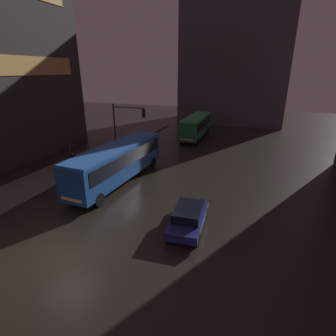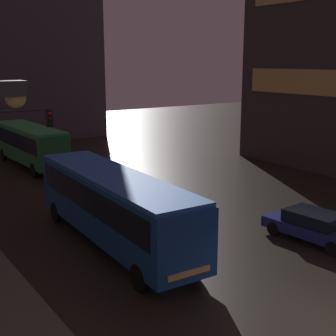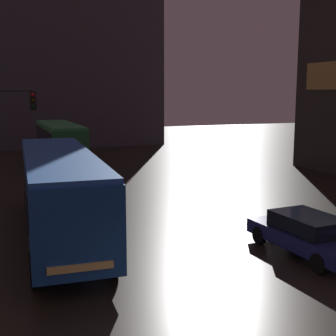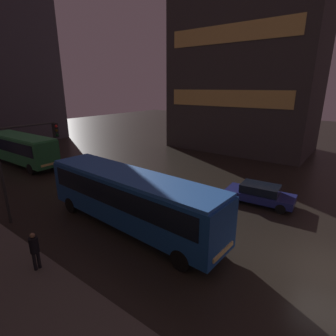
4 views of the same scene
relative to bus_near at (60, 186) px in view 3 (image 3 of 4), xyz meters
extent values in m
cube|color=#423D47|center=(5.10, 33.73, 9.14)|extent=(18.00, 12.00, 22.27)
cube|color=#194793|center=(0.00, 0.00, -0.18)|extent=(2.95, 11.58, 2.51)
cube|color=black|center=(0.00, 0.00, 0.32)|extent=(2.97, 10.66, 1.10)
cube|color=blue|center=(0.00, 0.00, 1.15)|extent=(2.89, 11.35, 0.16)
cube|color=#F4CC72|center=(-0.24, -5.76, -1.04)|extent=(1.73, 0.17, 0.20)
cylinder|color=black|center=(0.95, -4.39, -1.49)|extent=(0.29, 1.01, 1.00)
cylinder|color=black|center=(-1.32, -4.29, -1.49)|extent=(0.29, 1.01, 1.00)
cylinder|color=black|center=(1.32, 4.29, -1.49)|extent=(0.29, 1.01, 1.00)
cylinder|color=black|center=(-0.95, 4.39, -1.49)|extent=(0.29, 1.01, 1.00)
cube|color=#236B38|center=(2.26, 17.49, -0.24)|extent=(2.54, 9.68, 2.40)
cube|color=black|center=(2.26, 17.49, 0.21)|extent=(2.59, 8.91, 1.10)
cube|color=#399252|center=(2.26, 17.49, 1.04)|extent=(2.49, 9.48, 0.16)
cube|color=#F4CC72|center=(2.37, 12.65, -1.04)|extent=(1.63, 0.14, 0.20)
cylinder|color=black|center=(3.40, 14.10, -1.49)|extent=(0.27, 1.01, 1.00)
cylinder|color=black|center=(1.27, 14.05, -1.49)|extent=(0.27, 1.01, 1.00)
cylinder|color=black|center=(3.25, 20.92, -1.49)|extent=(0.27, 1.01, 1.00)
cylinder|color=black|center=(1.12, 20.87, -1.49)|extent=(0.27, 1.01, 1.00)
cube|color=navy|center=(7.63, -4.72, -1.44)|extent=(2.23, 4.60, 0.50)
cube|color=black|center=(7.63, -4.72, -0.91)|extent=(1.79, 2.58, 0.56)
cylinder|color=black|center=(6.89, -6.32, -1.67)|extent=(0.25, 0.65, 0.64)
cylinder|color=black|center=(8.37, -3.12, -1.67)|extent=(0.25, 0.65, 0.64)
cylinder|color=black|center=(6.65, -3.26, -1.67)|extent=(0.25, 0.65, 0.64)
cube|color=black|center=(-0.37, 6.13, 3.03)|extent=(0.30, 0.24, 0.90)
sphere|color=red|center=(-0.37, 5.99, 3.31)|extent=(0.18, 0.18, 0.18)
sphere|color=#3B2B07|center=(-0.37, 5.99, 3.03)|extent=(0.18, 0.18, 0.18)
sphere|color=black|center=(-0.37, 5.99, 2.75)|extent=(0.18, 0.18, 0.18)
camera|label=1|loc=(11.31, -18.27, 7.13)|focal=28.00mm
camera|label=2|loc=(-9.18, -17.35, 5.99)|focal=50.00mm
camera|label=3|loc=(-2.11, -17.43, 3.53)|focal=50.00mm
camera|label=4|loc=(-9.36, -9.67, 5.71)|focal=28.00mm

